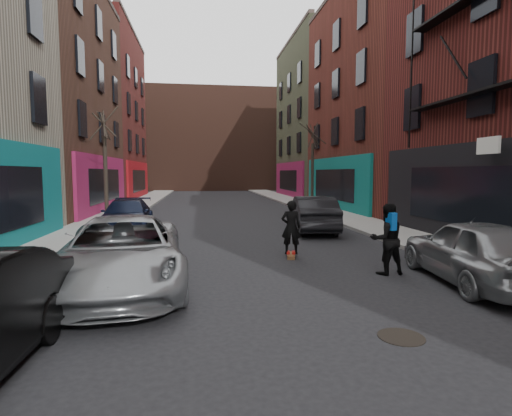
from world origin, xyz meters
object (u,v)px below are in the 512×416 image
object	(u,v)px
tree_right_far	(313,157)
parked_left_end	(127,216)
tree_left_far	(105,155)
pedestrian	(387,239)
parked_right_far	(475,251)
skateboard	(291,255)
parked_right_end	(313,214)
manhole	(401,337)
skateboarder	(291,227)
parked_left_far	(122,253)

from	to	relation	value
tree_right_far	parked_left_end	bearing A→B (deg)	-138.46
tree_left_far	parked_left_end	world-z (taller)	tree_left_far
pedestrian	parked_right_far	bearing A→B (deg)	141.36
tree_left_far	pedestrian	world-z (taller)	tree_left_far
parked_left_end	skateboard	xyz separation A→B (m)	(5.72, -5.96, -0.63)
parked_right_end	tree_right_far	bearing A→B (deg)	-98.80
parked_right_far	manhole	distance (m)	4.04
parked_right_end	skateboard	bearing A→B (deg)	74.33
tree_left_far	skateboarder	distance (m)	12.27
tree_right_far	parked_left_end	xyz separation A→B (m)	(-10.80, -9.57, -2.85)
skateboarder	parked_right_far	bearing A→B (deg)	147.20
skateboarder	parked_left_far	bearing A→B (deg)	42.02
tree_left_far	parked_left_far	size ratio (longest dim) A/B	1.17
parked_right_far	skateboard	bearing A→B (deg)	-37.76
parked_left_end	skateboard	size ratio (longest dim) A/B	5.86
tree_right_far	skateboard	size ratio (longest dim) A/B	8.50
parked_right_far	skateboarder	size ratio (longest dim) A/B	2.78
skateboard	manhole	bearing A→B (deg)	-75.01
parked_right_end	pedestrian	size ratio (longest dim) A/B	2.62
skateboard	parked_right_end	bearing A→B (deg)	78.65
tree_right_far	parked_right_far	size ratio (longest dim) A/B	1.54
pedestrian	manhole	xyz separation A→B (m)	(-1.51, -3.61, -0.87)
parked_left_far	pedestrian	world-z (taller)	pedestrian
skateboard	manhole	world-z (taller)	skateboard
tree_right_far	skateboard	xyz separation A→B (m)	(-5.08, -15.53, -3.48)
tree_right_far	parked_left_far	world-z (taller)	tree_right_far
parked_right_end	parked_left_far	bearing A→B (deg)	56.67
parked_left_far	manhole	world-z (taller)	parked_left_far
parked_right_far	parked_right_end	xyz separation A→B (m)	(-1.37, 8.31, -0.00)
skateboard	parked_left_far	bearing A→B (deg)	-137.98
parked_left_end	skateboard	world-z (taller)	parked_left_end
parked_left_end	parked_right_end	world-z (taller)	parked_right_end
manhole	parked_right_far	bearing A→B (deg)	39.29
parked_left_far	pedestrian	bearing A→B (deg)	-3.08
pedestrian	manhole	distance (m)	4.01
pedestrian	parked_right_end	bearing A→B (deg)	-95.30
parked_left_end	skateboarder	size ratio (longest dim) A/B	2.95
skateboard	pedestrian	distance (m)	3.05
skateboarder	manhole	bearing A→B (deg)	104.99
parked_left_far	manhole	xyz separation A→B (m)	(4.69, -3.31, -0.76)
tree_right_far	parked_right_far	bearing A→B (deg)	-94.94
tree_right_far	manhole	xyz separation A→B (m)	(-4.71, -21.39, -3.52)
parked_right_end	skateboard	world-z (taller)	parked_right_end
tree_right_far	parked_left_far	bearing A→B (deg)	-117.46
parked_left_far	skateboard	world-z (taller)	parked_left_far
tree_right_far	pedestrian	bearing A→B (deg)	-100.20
parked_left_far	parked_left_end	bearing A→B (deg)	93.42
parked_right_far	pedestrian	distance (m)	1.92
parked_right_far	parked_right_end	world-z (taller)	parked_right_far
tree_right_far	skateboard	bearing A→B (deg)	-108.11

